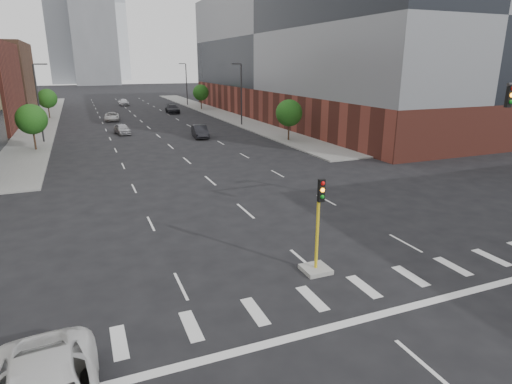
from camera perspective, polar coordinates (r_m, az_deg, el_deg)
sidewalk_left_far at (r=81.00m, az=-26.52°, el=8.67°), size 5.00×92.00×0.15m
sidewalk_right_far at (r=84.34m, az=-5.53°, el=10.58°), size 5.00×92.00×0.15m
building_right_main at (r=76.77m, az=8.45°, el=18.05°), size 24.00×70.00×22.00m
tower_left at (r=227.77m, az=-23.60°, el=22.04°), size 22.00×22.00×70.00m
tower_right at (r=268.76m, az=-19.53°, el=22.52°), size 20.00×20.00×80.00m
tower_mid at (r=206.89m, az=-20.87°, el=19.35°), size 18.00×18.00×44.00m
median_traffic_signal at (r=19.58m, az=8.10°, el=-7.93°), size 1.20×1.20×4.40m
streetlight_right_a at (r=65.45m, az=-2.05°, el=13.21°), size 1.60×0.22×9.07m
streetlight_right_b at (r=98.99m, az=-9.31°, el=14.22°), size 1.60×0.22×9.07m
streetlight_left at (r=56.59m, az=-26.97°, el=10.88°), size 1.60×0.22×9.07m
tree_left_near at (r=51.83m, az=-27.75°, el=8.58°), size 3.20×3.20×4.85m
tree_left_far at (r=81.63m, az=-26.08°, el=11.13°), size 3.20×3.20×4.85m
tree_right_near at (r=52.09m, az=4.42°, el=10.46°), size 3.20×3.20×4.85m
tree_right_far at (r=89.53m, az=-7.37°, el=13.02°), size 3.20×3.20×4.85m
car_near_left at (r=60.28m, az=-17.42°, el=8.03°), size 2.16×4.29×1.40m
car_mid_right at (r=55.24m, az=-7.47°, el=7.99°), size 2.11×4.87×1.56m
car_far_left at (r=75.15m, az=-18.67°, el=9.50°), size 2.66×5.03×1.35m
car_deep_right at (r=84.07m, az=-11.09°, el=10.84°), size 2.65×5.70×1.61m
car_distant at (r=101.97m, az=-17.24°, el=11.39°), size 2.16×4.66×1.55m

